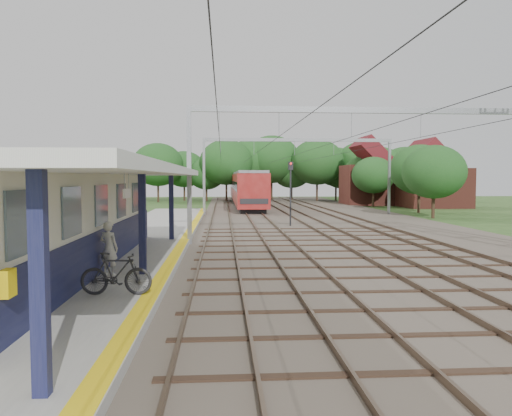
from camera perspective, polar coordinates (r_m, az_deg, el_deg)
name	(u,v)px	position (r m, az deg, el deg)	size (l,w,h in m)	color
ground	(382,341)	(11.15, 14.25, -14.55)	(160.00, 160.00, 0.00)	#2D4C1E
ballast_bed	(313,219)	(40.88, 6.52, -1.28)	(18.00, 90.00, 0.10)	#473D33
platform	(136,246)	(24.65, -13.56, -4.21)	(5.00, 52.00, 0.35)	gray
yellow_stripe	(183,242)	(24.34, -8.33, -3.82)	(0.45, 52.00, 0.01)	yellow
station_building	(57,219)	(18.00, -21.75, -1.19)	(3.41, 18.00, 3.40)	beige
canopy	(82,171)	(16.67, -19.30, 4.02)	(6.40, 20.00, 3.44)	#13153B
rail_tracks	(282,218)	(40.49, 3.04, -1.13)	(11.80, 88.00, 0.15)	brown
catenary_system	(317,149)	(36.05, 6.97, 6.77)	(17.22, 88.00, 7.00)	gray
tree_band	(276,167)	(67.59, 2.27, 4.74)	(31.72, 30.88, 8.82)	#382619
house_near	(434,182)	(61.13, 19.65, 2.87)	(7.00, 6.12, 7.89)	brown
house_far	(375,179)	(65.02, 13.49, 3.21)	(8.00, 6.12, 8.66)	brown
person	(109,248)	(16.46, -16.47, -4.43)	(0.62, 0.41, 1.71)	beige
bicycle	(116,274)	(13.68, -15.70, -7.25)	(0.53, 1.88, 1.13)	black
train	(245,187)	(63.95, -1.29, 2.41)	(3.06, 38.07, 4.01)	black
signal_post	(291,185)	(34.54, 3.97, 2.59)	(0.34, 0.30, 4.53)	black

